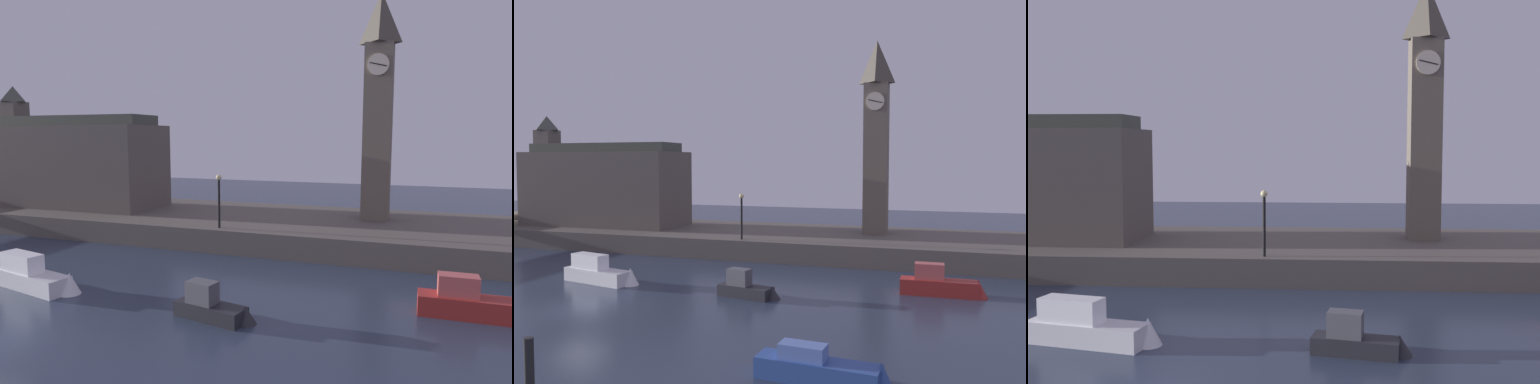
% 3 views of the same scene
% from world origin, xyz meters
% --- Properties ---
extents(far_embankment, '(70.00, 12.00, 1.50)m').
position_xyz_m(far_embankment, '(0.00, 20.00, 0.75)').
color(far_embankment, '#5B544C').
rests_on(far_embankment, ground).
extents(clock_tower, '(2.02, 2.08, 15.29)m').
position_xyz_m(clock_tower, '(11.80, 21.30, 9.42)').
color(clock_tower, '#6B6051').
rests_on(clock_tower, far_embankment).
extents(streetlamp, '(0.36, 0.36, 3.39)m').
position_xyz_m(streetlamp, '(2.80, 14.80, 3.65)').
color(streetlamp, black).
rests_on(streetlamp, far_embankment).
extents(boat_ferry_white, '(5.26, 2.16, 1.81)m').
position_xyz_m(boat_ferry_white, '(-2.36, 5.09, 0.60)').
color(boat_ferry_white, silver).
rests_on(boat_ferry_white, ground).
extents(boat_barge_dark, '(3.62, 1.61, 1.54)m').
position_xyz_m(boat_barge_dark, '(7.20, 4.65, 0.48)').
color(boat_barge_dark, '#232328').
rests_on(boat_barge_dark, ground).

